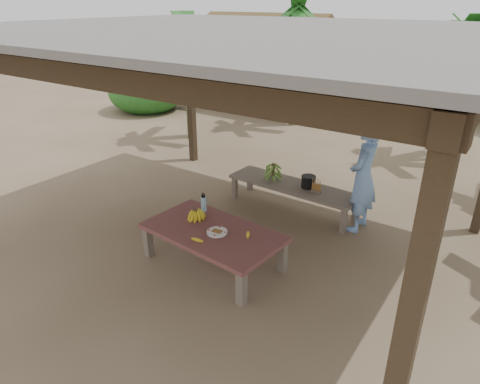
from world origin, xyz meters
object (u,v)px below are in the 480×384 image
Objects in this scene: plate at (217,232)px; ripe_banana_bunch at (195,213)px; work_table at (213,235)px; woman at (363,177)px; water_flask at (204,203)px; bench at (293,188)px; cooking_pot at (308,182)px.

ripe_banana_bunch is at bearing 162.46° from plate.
work_table is 2.41m from woman.
bench is at bearing 72.16° from water_flask.
ripe_banana_bunch is 0.91× the size of water_flask.
water_flask is (-0.45, 0.37, 0.18)m from work_table.
cooking_pot reaches higher than plate.
cooking_pot is 0.13× the size of woman.
cooking_pot is (0.74, 1.95, -0.03)m from ripe_banana_bunch.
woman is (1.68, 1.66, 0.23)m from water_flask.
water_flask is 1.28× the size of cooking_pot.
bench is 8.57× the size of ripe_banana_bunch.
water_flask is 1.88m from cooking_pot.
woman reaches higher than ripe_banana_bunch.
cooking_pot is 0.94m from woman.
water_flask is (-0.05, 0.24, 0.04)m from ripe_banana_bunch.
ripe_banana_bunch is at bearing 166.91° from work_table.
ripe_banana_bunch is at bearing -40.87° from woman.
ripe_banana_bunch is (-0.48, -1.90, 0.18)m from bench.
ripe_banana_bunch is at bearing -110.75° from cooking_pot.
ripe_banana_bunch is 0.52m from plate.
woman reaches higher than work_table.
cooking_pot is at bearing 85.03° from work_table.
water_flask is at bearing 143.66° from plate.
bench is at bearing 90.27° from plate.
work_table is 2.03m from bench.
woman reaches higher than plate.
woman is (1.14, 2.06, 0.33)m from plate.
ripe_banana_bunch is 0.25m from water_flask.
water_flask reaches higher than plate.
bench is at bearing 91.97° from work_table.
bench is 1.23m from woman.
woman is (1.63, 1.91, 0.27)m from ripe_banana_bunch.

